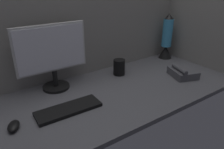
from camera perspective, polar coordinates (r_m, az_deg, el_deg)
The scene contains 9 objects.
ground_plane at distance 147.12cm, azimuth 1.23°, elevation -4.34°, with size 180.00×80.00×3.00cm, color #515156.
cubicle_wall_back at distance 164.68cm, azimuth -6.40°, elevation 12.15°, with size 180.00×5.00×69.51cm.
cubicle_wall_side at distance 196.66cm, azimuth 23.14°, elevation 12.39°, with size 5.00×80.00×69.51cm, color gray.
monitor at distance 143.70cm, azimuth -15.69°, elevation 5.28°, with size 46.66×18.00×43.37cm.
keyboard at distance 125.71cm, azimuth -11.45°, elevation -9.00°, with size 37.00×13.00×2.00cm, color black.
mouse at distance 120.16cm, azimuth -24.72°, elevation -12.35°, with size 5.60×9.60×3.40cm, color black.
mug_black_travel at distance 165.75cm, azimuth 1.93°, elevation 1.96°, with size 9.00×9.00×12.08cm.
lava_lamp at distance 205.18cm, azimuth 14.34°, elevation 8.89°, with size 12.43×12.43×40.67cm.
desk_phone at distance 172.12cm, azimuth 18.28°, elevation 0.53°, with size 22.00×23.29×8.80cm.
Camera 1 is at (-75.28, -104.90, 69.01)cm, focal length 34.34 mm.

